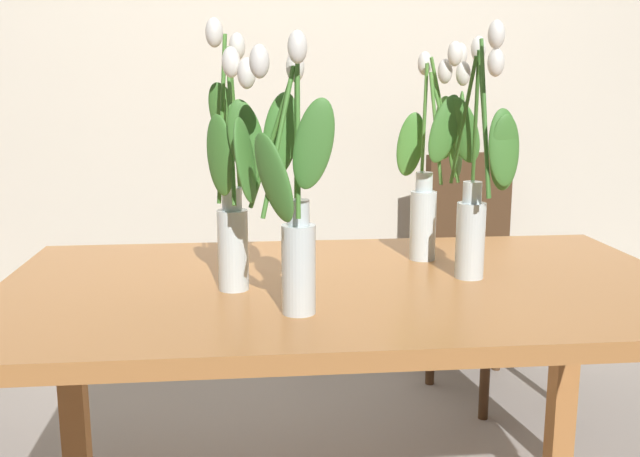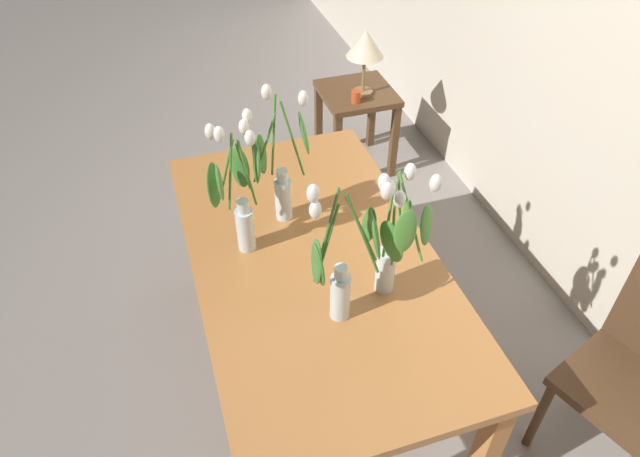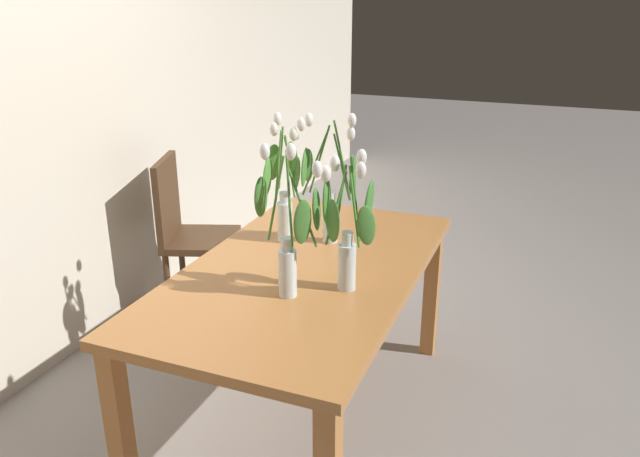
% 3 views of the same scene
% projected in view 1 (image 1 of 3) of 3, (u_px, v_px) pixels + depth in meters
% --- Properties ---
extents(room_wall_rear, '(9.00, 0.10, 2.70)m').
position_uv_depth(room_wall_rear, '(300.00, 46.00, 2.90)').
color(room_wall_rear, beige).
rests_on(room_wall_rear, ground).
extents(dining_table, '(1.60, 0.90, 0.74)m').
position_uv_depth(dining_table, '(345.00, 318.00, 1.67)').
color(dining_table, '#B7753D').
rests_on(dining_table, ground).
extents(tulip_vase_0, '(0.18, 0.26, 0.58)m').
position_uv_depth(tulip_vase_0, '(475.00, 179.00, 1.64)').
color(tulip_vase_0, silver).
rests_on(tulip_vase_0, dining_table).
extents(tulip_vase_1, '(0.19, 0.21, 0.56)m').
position_uv_depth(tulip_vase_1, '(433.00, 172.00, 1.83)').
color(tulip_vase_1, silver).
rests_on(tulip_vase_1, dining_table).
extents(tulip_vase_2, '(0.21, 0.21, 0.55)m').
position_uv_depth(tulip_vase_2, '(288.00, 202.00, 1.36)').
color(tulip_vase_2, silver).
rests_on(tulip_vase_2, dining_table).
extents(tulip_vase_3, '(0.15, 0.25, 0.58)m').
position_uv_depth(tulip_vase_3, '(232.00, 194.00, 1.53)').
color(tulip_vase_3, silver).
rests_on(tulip_vase_3, dining_table).
extents(dining_chair, '(0.51, 0.51, 0.93)m').
position_uv_depth(dining_chair, '(483.00, 259.00, 2.76)').
color(dining_chair, '#4C331E').
rests_on(dining_chair, ground).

